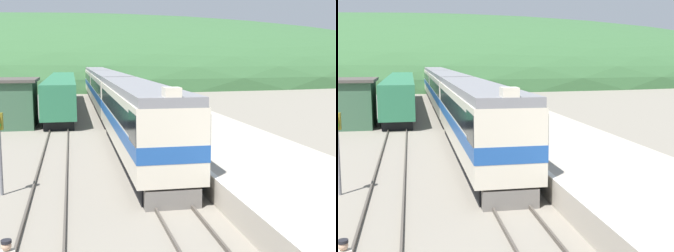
% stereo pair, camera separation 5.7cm
% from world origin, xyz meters
% --- Properties ---
extents(track_main, '(1.52, 180.00, 0.16)m').
position_xyz_m(track_main, '(0.00, 70.00, 0.08)').
color(track_main, '#4C443D').
rests_on(track_main, ground).
extents(track_siding, '(1.52, 180.00, 0.16)m').
position_xyz_m(track_siding, '(-4.82, 70.00, 0.08)').
color(track_siding, '#4C443D').
rests_on(track_siding, ground).
extents(platform, '(6.91, 140.00, 1.09)m').
position_xyz_m(platform, '(5.16, 50.00, 0.54)').
color(platform, '#ADA393').
rests_on(platform, ground).
extents(distant_hills, '(228.60, 102.87, 34.18)m').
position_xyz_m(distant_hills, '(0.00, 128.94, 0.00)').
color(distant_hills, '#335B33').
rests_on(distant_hills, ground).
extents(express_train_lead_car, '(2.90, 19.88, 4.71)m').
position_xyz_m(express_train_lead_car, '(0.00, 26.76, 2.38)').
color(express_train_lead_car, black).
rests_on(express_train_lead_car, ground).
extents(carriage_second, '(2.89, 19.99, 4.35)m').
position_xyz_m(carriage_second, '(0.00, 47.80, 2.36)').
color(carriage_second, black).
rests_on(carriage_second, ground).
extents(carriage_third, '(2.89, 19.99, 4.35)m').
position_xyz_m(carriage_third, '(0.00, 68.67, 2.36)').
color(carriage_third, black).
rests_on(carriage_third, ground).
extents(siding_train, '(2.90, 34.77, 3.71)m').
position_xyz_m(siding_train, '(-4.82, 54.96, 1.92)').
color(siding_train, black).
rests_on(siding_train, ground).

